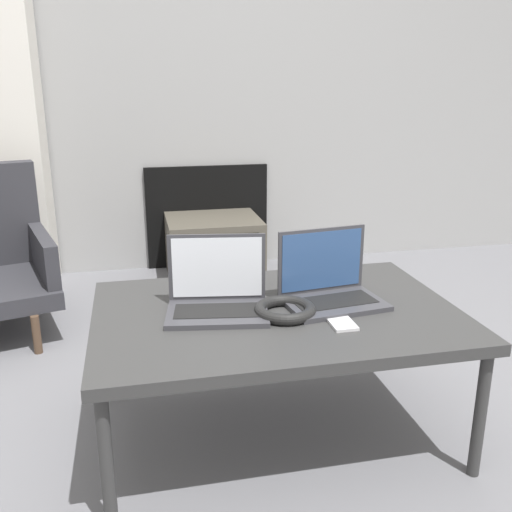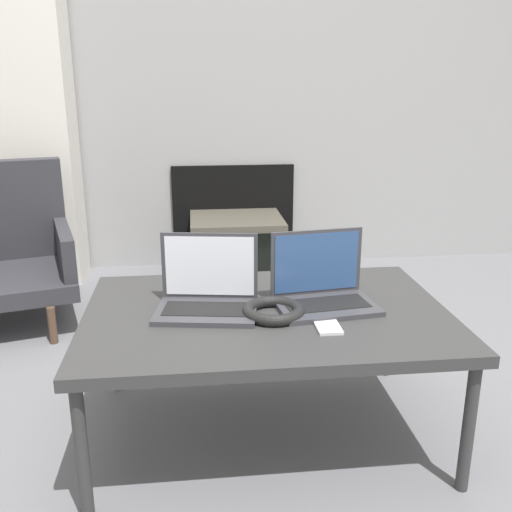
{
  "view_description": "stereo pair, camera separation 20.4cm",
  "coord_description": "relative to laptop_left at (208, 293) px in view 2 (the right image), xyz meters",
  "views": [
    {
      "loc": [
        -0.42,
        -1.48,
        1.13
      ],
      "look_at": [
        0.0,
        0.43,
        0.53
      ],
      "focal_mm": 40.0,
      "sensor_mm": 36.0,
      "label": 1
    },
    {
      "loc": [
        -0.22,
        -1.51,
        1.13
      ],
      "look_at": [
        0.0,
        0.43,
        0.53
      ],
      "focal_mm": 40.0,
      "sensor_mm": 36.0,
      "label": 2
    }
  ],
  "objects": [
    {
      "name": "table",
      "position": [
        0.18,
        -0.03,
        -0.09
      ],
      "size": [
        1.13,
        0.76,
        0.44
      ],
      "color": "#333333",
      "rests_on": "ground_plane"
    },
    {
      "name": "laptop_left",
      "position": [
        0.0,
        0.0,
        0.0
      ],
      "size": [
        0.34,
        0.26,
        0.23
      ],
      "rotation": [
        0.0,
        0.0,
        -0.16
      ],
      "color": "#38383D",
      "rests_on": "table"
    },
    {
      "name": "phone",
      "position": [
        0.34,
        -0.18,
        -0.05
      ],
      "size": [
        0.07,
        0.12,
        0.01
      ],
      "color": "silver",
      "rests_on": "table"
    },
    {
      "name": "wall_back",
      "position": [
        0.18,
        1.87,
        0.79
      ],
      "size": [
        7.0,
        0.08,
        2.6
      ],
      "color": "#999999",
      "rests_on": "ground_plane"
    },
    {
      "name": "armchair",
      "position": [
        -0.97,
        1.12,
        -0.14
      ],
      "size": [
        0.76,
        0.77,
        0.75
      ],
      "rotation": [
        0.0,
        0.0,
        0.27
      ],
      "color": "#2D2D33",
      "rests_on": "ground_plane"
    },
    {
      "name": "headphones",
      "position": [
        0.2,
        -0.08,
        -0.04
      ],
      "size": [
        0.19,
        0.19,
        0.04
      ],
      "color": "black",
      "rests_on": "table"
    },
    {
      "name": "ground_plane",
      "position": [
        0.18,
        -0.16,
        -0.49
      ],
      "size": [
        14.0,
        14.0,
        0.0
      ],
      "primitive_type": "plane",
      "color": "slate"
    },
    {
      "name": "laptop_right",
      "position": [
        0.37,
        0.0,
        0.0
      ],
      "size": [
        0.33,
        0.25,
        0.23
      ],
      "rotation": [
        0.0,
        0.0,
        0.13
      ],
      "color": "#38383D",
      "rests_on": "table"
    },
    {
      "name": "tv",
      "position": [
        0.21,
        1.59,
        -0.31
      ],
      "size": [
        0.54,
        0.48,
        0.36
      ],
      "color": "#4C473D",
      "rests_on": "ground_plane"
    }
  ]
}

